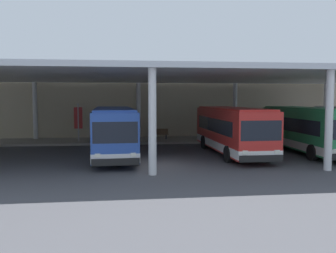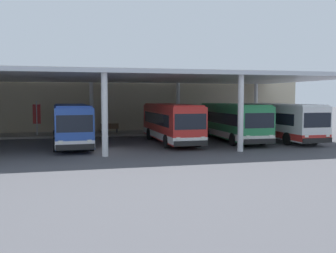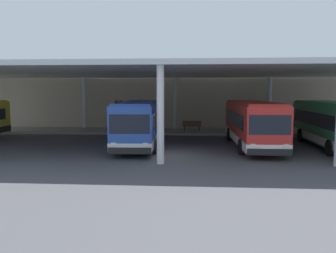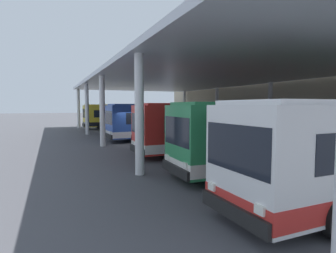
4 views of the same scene
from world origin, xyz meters
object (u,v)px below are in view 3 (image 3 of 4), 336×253
bus_second_bay (140,123)px  trash_bin (160,125)px  banner_sign (119,112)px  bench_waiting (192,125)px  bus_middle_bay (252,123)px  bus_far_bay (332,124)px

bus_second_bay → trash_bin: bus_second_bay is taller
bus_second_bay → banner_sign: banner_sign is taller
bench_waiting → trash_bin: size_ratio=1.84×
bus_middle_bay → bench_waiting: bearing=117.2°
banner_sign → bus_second_bay: bearing=-67.1°
bus_far_bay → bench_waiting: (-9.62, 8.23, -0.99)m
bus_far_bay → banner_sign: banner_sign is taller
bus_far_bay → bench_waiting: bus_far_bay is taller
trash_bin → bus_far_bay: bearing=-32.8°
bus_middle_bay → banner_sign: bearing=146.5°
bus_middle_bay → trash_bin: size_ratio=10.77×
bus_middle_bay → bus_far_bay: (5.41, -0.03, 0.00)m
bench_waiting → banner_sign: 7.03m
bus_far_bay → bench_waiting: size_ratio=5.88×
trash_bin → bench_waiting: bearing=1.2°
bus_middle_bay → bus_far_bay: size_ratio=1.00×
bus_far_bay → trash_bin: 15.09m
bench_waiting → banner_sign: size_ratio=0.56×
bus_middle_bay → bench_waiting: (-4.21, 8.20, -0.99)m
bus_second_bay → banner_sign: bearing=112.9°
bus_middle_bay → banner_sign: size_ratio=3.30×
bus_middle_bay → bench_waiting: size_ratio=5.86×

